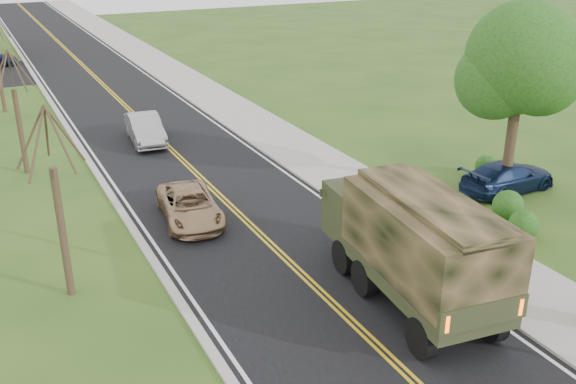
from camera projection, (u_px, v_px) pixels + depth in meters
road at (99, 81)px, 47.73m from camera, size 8.00×120.00×0.01m
curb_right at (154, 75)px, 49.44m from camera, size 0.30×120.00×0.12m
sidewalk_right at (176, 73)px, 50.18m from camera, size 3.20×120.00×0.10m
curb_left at (41, 86)px, 45.99m from camera, size 0.30×120.00×0.10m
leafy_tree at (521, 66)px, 25.48m from camera, size 4.83×4.50×8.10m
bare_tree_a at (60, 217)px, 19.07m from camera, size 1.93×2.26×6.08m
bare_tree_b at (19, 121)px, 29.03m from camera, size 1.83×2.14×5.73m
military_truck at (413, 239)px, 18.87m from camera, size 3.35×7.65×3.70m
suv_champagne at (190, 206)px, 24.86m from camera, size 2.63×4.71×1.25m
sedan_silver at (145, 129)px, 33.94m from camera, size 1.94×4.58×1.47m
pickup_navy at (508, 177)px, 27.60m from camera, size 4.74×2.22×1.34m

